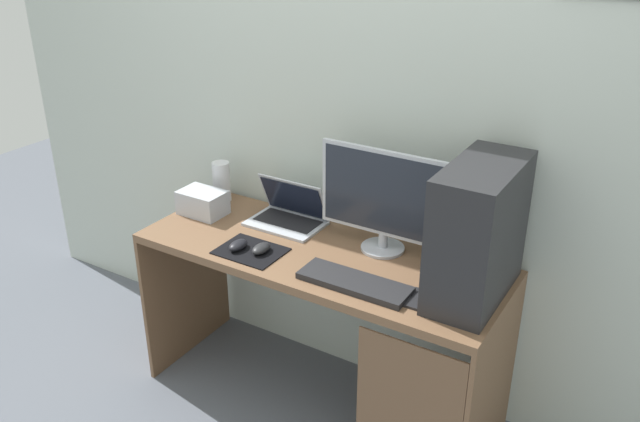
{
  "coord_description": "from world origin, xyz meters",
  "views": [
    {
      "loc": [
        1.22,
        -1.99,
        2.02
      ],
      "look_at": [
        0.0,
        0.0,
        0.92
      ],
      "focal_mm": 37.54,
      "sensor_mm": 36.0,
      "label": 1
    }
  ],
  "objects_px": {
    "pc_tower": "(478,232)",
    "mouse_left": "(261,248)",
    "projector": "(203,203)",
    "laptop": "(289,214)",
    "keyboard": "(354,283)",
    "mouse_right": "(238,245)",
    "speaker": "(222,182)",
    "cell_phone": "(417,299)",
    "monitor": "(384,199)"
  },
  "relations": [
    {
      "from": "mouse_left",
      "to": "speaker",
      "type": "bearing_deg",
      "value": 144.66
    },
    {
      "from": "mouse_right",
      "to": "cell_phone",
      "type": "distance_m",
      "value": 0.76
    },
    {
      "from": "mouse_left",
      "to": "monitor",
      "type": "bearing_deg",
      "value": 34.71
    },
    {
      "from": "speaker",
      "to": "mouse_right",
      "type": "xyz_separation_m",
      "value": [
        0.36,
        -0.35,
        -0.07
      ]
    },
    {
      "from": "keyboard",
      "to": "cell_phone",
      "type": "distance_m",
      "value": 0.24
    },
    {
      "from": "mouse_left",
      "to": "cell_phone",
      "type": "xyz_separation_m",
      "value": [
        0.67,
        0.01,
        -0.02
      ]
    },
    {
      "from": "laptop",
      "to": "mouse_right",
      "type": "bearing_deg",
      "value": -96.12
    },
    {
      "from": "pc_tower",
      "to": "mouse_right",
      "type": "height_order",
      "value": "pc_tower"
    },
    {
      "from": "speaker",
      "to": "projector",
      "type": "xyz_separation_m",
      "value": [
        0.02,
        -0.16,
        -0.04
      ]
    },
    {
      "from": "pc_tower",
      "to": "laptop",
      "type": "bearing_deg",
      "value": 171.27
    },
    {
      "from": "speaker",
      "to": "keyboard",
      "type": "height_order",
      "value": "speaker"
    },
    {
      "from": "speaker",
      "to": "cell_phone",
      "type": "bearing_deg",
      "value": -15.69
    },
    {
      "from": "keyboard",
      "to": "cell_phone",
      "type": "relative_size",
      "value": 3.23
    },
    {
      "from": "speaker",
      "to": "cell_phone",
      "type": "relative_size",
      "value": 1.43
    },
    {
      "from": "monitor",
      "to": "speaker",
      "type": "height_order",
      "value": "monitor"
    },
    {
      "from": "speaker",
      "to": "mouse_left",
      "type": "distance_m",
      "value": 0.57
    },
    {
      "from": "mouse_left",
      "to": "cell_phone",
      "type": "height_order",
      "value": "mouse_left"
    },
    {
      "from": "pc_tower",
      "to": "laptop",
      "type": "xyz_separation_m",
      "value": [
        -0.87,
        0.13,
        -0.21
      ]
    },
    {
      "from": "pc_tower",
      "to": "mouse_left",
      "type": "xyz_separation_m",
      "value": [
        -0.81,
        -0.15,
        -0.22
      ]
    },
    {
      "from": "projector",
      "to": "pc_tower",
      "type": "bearing_deg",
      "value": -0.58
    },
    {
      "from": "monitor",
      "to": "speaker",
      "type": "bearing_deg",
      "value": 176.53
    },
    {
      "from": "monitor",
      "to": "mouse_right",
      "type": "relative_size",
      "value": 5.64
    },
    {
      "from": "keyboard",
      "to": "speaker",
      "type": "bearing_deg",
      "value": 158.81
    },
    {
      "from": "pc_tower",
      "to": "projector",
      "type": "height_order",
      "value": "pc_tower"
    },
    {
      "from": "speaker",
      "to": "cell_phone",
      "type": "xyz_separation_m",
      "value": [
        1.12,
        -0.32,
        -0.09
      ]
    },
    {
      "from": "laptop",
      "to": "keyboard",
      "type": "bearing_deg",
      "value": -31.82
    },
    {
      "from": "monitor",
      "to": "mouse_left",
      "type": "bearing_deg",
      "value": -145.29
    },
    {
      "from": "monitor",
      "to": "projector",
      "type": "distance_m",
      "value": 0.86
    },
    {
      "from": "cell_phone",
      "to": "keyboard",
      "type": "bearing_deg",
      "value": -173.01
    },
    {
      "from": "speaker",
      "to": "mouse_right",
      "type": "distance_m",
      "value": 0.51
    },
    {
      "from": "laptop",
      "to": "cell_phone",
      "type": "height_order",
      "value": "laptop"
    },
    {
      "from": "monitor",
      "to": "mouse_right",
      "type": "distance_m",
      "value": 0.61
    },
    {
      "from": "pc_tower",
      "to": "projector",
      "type": "relative_size",
      "value": 2.45
    },
    {
      "from": "pc_tower",
      "to": "speaker",
      "type": "relative_size",
      "value": 2.62
    },
    {
      "from": "laptop",
      "to": "keyboard",
      "type": "xyz_separation_m",
      "value": [
        0.49,
        -0.31,
        -0.03
      ]
    },
    {
      "from": "mouse_right",
      "to": "mouse_left",
      "type": "bearing_deg",
      "value": 14.74
    },
    {
      "from": "pc_tower",
      "to": "speaker",
      "type": "distance_m",
      "value": 1.29
    },
    {
      "from": "monitor",
      "to": "speaker",
      "type": "relative_size",
      "value": 2.91
    },
    {
      "from": "mouse_left",
      "to": "pc_tower",
      "type": "bearing_deg",
      "value": 10.59
    },
    {
      "from": "mouse_left",
      "to": "cell_phone",
      "type": "distance_m",
      "value": 0.67
    },
    {
      "from": "monitor",
      "to": "projector",
      "type": "xyz_separation_m",
      "value": [
        -0.83,
        -0.11,
        -0.17
      ]
    },
    {
      "from": "mouse_right",
      "to": "pc_tower",
      "type": "bearing_deg",
      "value": 11.03
    },
    {
      "from": "monitor",
      "to": "laptop",
      "type": "relative_size",
      "value": 1.71
    },
    {
      "from": "mouse_right",
      "to": "cell_phone",
      "type": "xyz_separation_m",
      "value": [
        0.76,
        0.03,
        -0.02
      ]
    },
    {
      "from": "projector",
      "to": "mouse_left",
      "type": "xyz_separation_m",
      "value": [
        0.44,
        -0.16,
        -0.03
      ]
    },
    {
      "from": "laptop",
      "to": "projector",
      "type": "distance_m",
      "value": 0.4
    },
    {
      "from": "laptop",
      "to": "mouse_left",
      "type": "bearing_deg",
      "value": -77.82
    },
    {
      "from": "laptop",
      "to": "projector",
      "type": "xyz_separation_m",
      "value": [
        -0.38,
        -0.12,
        0.01
      ]
    },
    {
      "from": "pc_tower",
      "to": "cell_phone",
      "type": "height_order",
      "value": "pc_tower"
    },
    {
      "from": "laptop",
      "to": "keyboard",
      "type": "relative_size",
      "value": 0.76
    }
  ]
}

